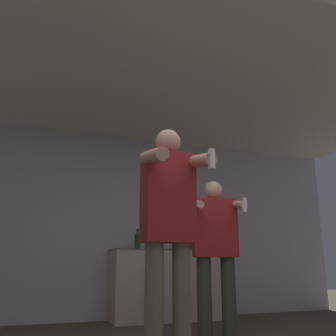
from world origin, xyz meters
The scene contains 9 objects.
wall_back centered at (0.00, 3.24, 1.27)m, with size 7.00×0.06×2.55m.
ceiling_slab centered at (0.00, 1.61, 2.57)m, with size 7.00×3.73×0.05m.
counter centered at (0.59, 2.96, 0.46)m, with size 1.53×0.53×0.93m.
bottle_short_whiskey centered at (0.83, 2.98, 1.04)m, with size 0.07×0.07×0.30m.
bottle_clear_vodka centered at (0.18, 2.98, 1.04)m, with size 0.08×0.08×0.28m.
bottle_green_wine centered at (0.99, 2.98, 1.05)m, with size 0.06×0.06×0.33m.
bottle_amber_bourbon centered at (1.17, 2.98, 1.03)m, with size 0.06×0.06×0.28m.
person_woman_foreground centered at (-0.23, 0.52, 1.02)m, with size 0.47×0.49×1.75m.
person_man_side centered at (0.62, 1.50, 0.90)m, with size 0.58×0.59×1.60m.
Camera 1 is at (-1.13, -2.06, 0.75)m, focal length 40.00 mm.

